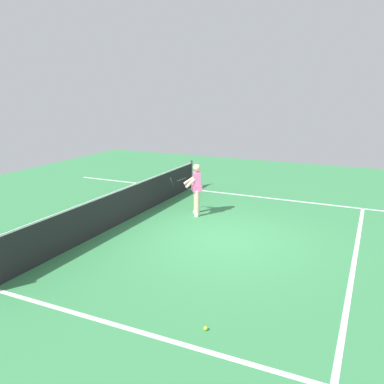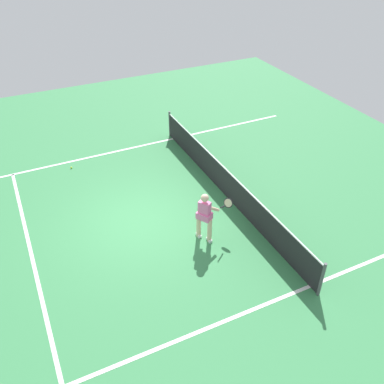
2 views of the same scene
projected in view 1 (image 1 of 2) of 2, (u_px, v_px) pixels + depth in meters
name	position (u px, v px, depth m)	size (l,w,h in m)	color
ground_plane	(223.00, 239.00, 10.11)	(23.54, 23.54, 0.00)	#38844C
service_line_marking	(355.00, 260.00, 8.84)	(8.66, 0.10, 0.01)	white
sideline_left_marking	(127.00, 328.00, 6.30)	(0.10, 16.11, 0.01)	white
sideline_right_marking	(267.00, 198.00, 13.91)	(0.10, 16.11, 0.01)	white
court_net	(122.00, 206.00, 11.23)	(9.34, 0.08, 1.07)	#4C4C51
tennis_player	(196.00, 187.00, 11.88)	(0.68, 1.14, 1.55)	beige
tennis_ball_near	(206.00, 328.00, 6.25)	(0.07, 0.07, 0.07)	#D1E533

